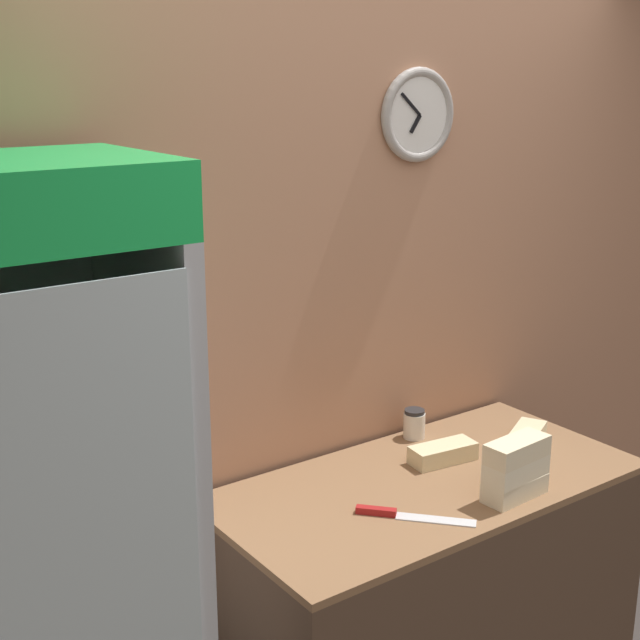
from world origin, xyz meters
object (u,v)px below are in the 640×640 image
(sandwich_stack_top, at_px, (517,450))
(sandwich_flat_left, at_px, (527,437))
(beverage_cooler, at_px, (20,524))
(sandwich_flat_right, at_px, (443,453))
(chefs_knife, at_px, (398,514))
(sandwich_stack_bottom, at_px, (515,488))
(condiment_jar, at_px, (414,424))
(sandwich_stack_middle, at_px, (516,469))

(sandwich_stack_top, distance_m, sandwich_flat_left, 0.45)
(beverage_cooler, relative_size, sandwich_flat_left, 8.58)
(beverage_cooler, bearing_deg, sandwich_flat_right, -0.87)
(sandwich_stack_top, bearing_deg, chefs_knife, 162.87)
(sandwich_stack_bottom, distance_m, sandwich_flat_right, 0.33)
(sandwich_stack_bottom, relative_size, sandwich_stack_top, 1.00)
(sandwich_stack_bottom, relative_size, chefs_knife, 0.78)
(sandwich_stack_top, relative_size, condiment_jar, 2.13)
(sandwich_stack_middle, distance_m, sandwich_flat_right, 0.33)
(sandwich_stack_middle, xyz_separation_m, sandwich_stack_top, (0.00, 0.00, 0.07))
(beverage_cooler, xyz_separation_m, sandwich_stack_bottom, (1.43, -0.35, -0.18))
(beverage_cooler, bearing_deg, condiment_jar, 7.38)
(sandwich_flat_right, relative_size, chefs_knife, 0.84)
(chefs_knife, distance_m, condiment_jar, 0.61)
(sandwich_stack_bottom, xyz_separation_m, chefs_knife, (-0.38, 0.12, -0.02))
(chefs_knife, height_order, condiment_jar, condiment_jar)
(sandwich_stack_top, relative_size, sandwich_flat_right, 0.94)
(sandwich_stack_top, bearing_deg, condiment_jar, 83.95)
(sandwich_stack_bottom, relative_size, sandwich_flat_right, 0.94)
(sandwich_flat_left, distance_m, chefs_knife, 0.74)
(sandwich_stack_bottom, xyz_separation_m, sandwich_stack_top, (0.00, 0.00, 0.13))
(sandwich_stack_top, distance_m, sandwich_flat_right, 0.35)
(sandwich_flat_right, bearing_deg, beverage_cooler, 179.13)
(sandwich_stack_middle, bearing_deg, sandwich_flat_right, 90.20)
(sandwich_flat_left, height_order, sandwich_flat_right, sandwich_flat_right)
(sandwich_stack_bottom, relative_size, sandwich_stack_middle, 1.00)
(beverage_cooler, height_order, condiment_jar, beverage_cooler)
(sandwich_stack_bottom, distance_m, chefs_knife, 0.40)
(beverage_cooler, bearing_deg, sandwich_stack_bottom, -13.65)
(sandwich_stack_middle, distance_m, sandwich_stack_top, 0.07)
(sandwich_stack_bottom, height_order, sandwich_flat_left, sandwich_stack_bottom)
(sandwich_stack_bottom, xyz_separation_m, sandwich_stack_middle, (0.00, 0.00, 0.07))
(beverage_cooler, height_order, sandwich_flat_right, beverage_cooler)
(sandwich_flat_right, bearing_deg, sandwich_stack_middle, -89.80)
(beverage_cooler, bearing_deg, chefs_knife, -12.36)
(sandwich_stack_top, bearing_deg, sandwich_stack_bottom, 0.00)
(sandwich_flat_right, relative_size, condiment_jar, 2.27)
(sandwich_stack_middle, relative_size, sandwich_stack_top, 1.00)
(sandwich_stack_bottom, xyz_separation_m, sandwich_flat_left, (0.34, 0.25, -0.00))
(sandwich_stack_bottom, relative_size, condiment_jar, 2.13)
(sandwich_flat_left, bearing_deg, beverage_cooler, 177.00)
(sandwich_stack_top, relative_size, chefs_knife, 0.79)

